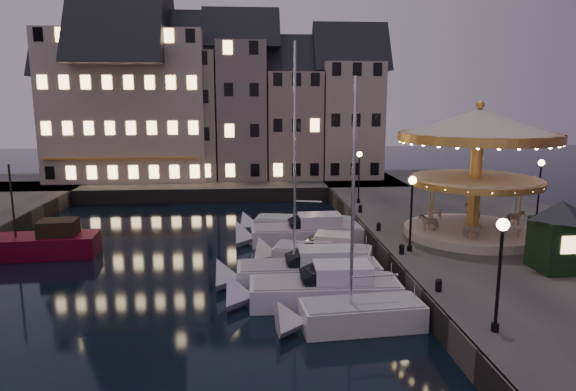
{
  "coord_description": "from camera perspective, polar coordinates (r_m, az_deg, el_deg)",
  "views": [
    {
      "loc": [
        -1.53,
        -25.66,
        9.49
      ],
      "look_at": [
        1.0,
        8.0,
        3.2
      ],
      "focal_mm": 32.0,
      "sensor_mm": 36.0,
      "label": 1
    }
  ],
  "objects": [
    {
      "name": "motorboat_d",
      "position": [
        30.07,
        3.03,
        -6.59
      ],
      "size": [
        6.67,
        3.8,
        2.15
      ],
      "color": "silver",
      "rests_on": "ground"
    },
    {
      "name": "motorboat_e",
      "position": [
        34.64,
        1.41,
        -4.25
      ],
      "size": [
        8.49,
        2.78,
        2.15
      ],
      "color": "silver",
      "rests_on": "ground"
    },
    {
      "name": "townhouse_nc",
      "position": [
        56.03,
        -11.09,
        9.64
      ],
      "size": [
        6.82,
        8.0,
        14.8
      ],
      "color": "gray",
      "rests_on": "quay_north"
    },
    {
      "name": "streetlamp_b",
      "position": [
        28.58,
        13.57,
        -0.79
      ],
      "size": [
        0.44,
        0.44,
        4.17
      ],
      "color": "black",
      "rests_on": "quay_east"
    },
    {
      "name": "streetlamp_d",
      "position": [
        39.54,
        26.2,
        1.51
      ],
      "size": [
        0.44,
        0.44,
        4.17
      ],
      "color": "black",
      "rests_on": "quay_east"
    },
    {
      "name": "quay_north",
      "position": [
        54.76,
        -11.03,
        1.07
      ],
      "size": [
        44.0,
        12.0,
        1.3
      ],
      "primitive_type": "cube",
      "color": "#474442",
      "rests_on": "ground"
    },
    {
      "name": "streetlamp_a",
      "position": [
        19.58,
        22.53,
        -6.51
      ],
      "size": [
        0.44,
        0.44,
        4.17
      ],
      "color": "black",
      "rests_on": "quay_east"
    },
    {
      "name": "townhouse_ne",
      "position": [
        55.88,
        0.57,
        8.8
      ],
      "size": [
        6.16,
        8.0,
        12.8
      ],
      "color": "tan",
      "rests_on": "quay_north"
    },
    {
      "name": "townhouse_na",
      "position": [
        58.51,
        -22.42,
        8.1
      ],
      "size": [
        5.5,
        8.0,
        12.8
      ],
      "color": "tan",
      "rests_on": "quay_north"
    },
    {
      "name": "streetlamp_c",
      "position": [
        41.46,
        7.91,
        2.87
      ],
      "size": [
        0.44,
        0.44,
        4.17
      ],
      "color": "black",
      "rests_on": "quay_east"
    },
    {
      "name": "hotel_corner",
      "position": [
        57.04,
        -17.22,
        10.39
      ],
      "size": [
        17.6,
        9.0,
        16.8
      ],
      "color": "beige",
      "rests_on": "quay_north"
    },
    {
      "name": "bollard_c",
      "position": [
        33.15,
        10.04,
        -3.37
      ],
      "size": [
        0.3,
        0.3,
        0.57
      ],
      "color": "black",
      "rests_on": "quay_east"
    },
    {
      "name": "bollard_b",
      "position": [
        28.5,
        12.52,
        -5.77
      ],
      "size": [
        0.3,
        0.3,
        0.57
      ],
      "color": "black",
      "rests_on": "quay_east"
    },
    {
      "name": "bollard_a",
      "position": [
        23.56,
        16.39,
        -9.46
      ],
      "size": [
        0.3,
        0.3,
        0.57
      ],
      "color": "black",
      "rests_on": "quay_east"
    },
    {
      "name": "quay_east",
      "position": [
        36.35,
        21.21,
        -4.25
      ],
      "size": [
        16.0,
        56.0,
        1.3
      ],
      "primitive_type": "cube",
      "color": "#474442",
      "rests_on": "ground"
    },
    {
      "name": "motorboat_f",
      "position": [
        37.29,
        0.85,
        -3.35
      ],
      "size": [
        7.99,
        3.49,
        10.57
      ],
      "color": "silver",
      "rests_on": "ground"
    },
    {
      "name": "motorboat_c",
      "position": [
        26.96,
        1.43,
        -8.53
      ],
      "size": [
        8.44,
        2.22,
        11.25
      ],
      "color": "silver",
      "rests_on": "ground"
    },
    {
      "name": "red_fishing_boat",
      "position": [
        35.28,
        -26.11,
        -4.98
      ],
      "size": [
        7.64,
        3.12,
        5.94
      ],
      "color": "#580319",
      "rests_on": "ground"
    },
    {
      "name": "motorboat_a",
      "position": [
        22.28,
        6.79,
        -13.23
      ],
      "size": [
        6.25,
        2.46,
        10.28
      ],
      "color": "silver",
      "rests_on": "ground"
    },
    {
      "name": "townhouse_nb",
      "position": [
        57.06,
        -17.18,
        8.88
      ],
      "size": [
        6.16,
        8.0,
        13.8
      ],
      "color": "gray",
      "rests_on": "quay_north"
    },
    {
      "name": "townhouse_nd",
      "position": [
        55.66,
        -5.12,
        10.3
      ],
      "size": [
        5.5,
        8.0,
        15.8
      ],
      "color": "gray",
      "rests_on": "quay_north"
    },
    {
      "name": "carousel",
      "position": [
        32.55,
        20.31,
        4.94
      ],
      "size": [
        9.33,
        9.33,
        8.16
      ],
      "color": "#C4B39D",
      "rests_on": "quay_east"
    },
    {
      "name": "bollard_d",
      "position": [
        38.37,
        8.03,
        -1.41
      ],
      "size": [
        0.3,
        0.3,
        0.57
      ],
      "color": "black",
      "rests_on": "quay_east"
    },
    {
      "name": "motorboat_b",
      "position": [
        24.59,
        3.12,
        -10.55
      ],
      "size": [
        8.09,
        2.42,
        2.15
      ],
      "color": "silver",
      "rests_on": "ground"
    },
    {
      "name": "townhouse_nf",
      "position": [
        56.7,
        6.75,
        9.26
      ],
      "size": [
        6.82,
        8.0,
        13.8
      ],
      "color": "#B1A490",
      "rests_on": "quay_north"
    },
    {
      "name": "ground",
      "position": [
        27.4,
        -0.84,
        -9.71
      ],
      "size": [
        160.0,
        160.0,
        0.0
      ],
      "primitive_type": "plane",
      "color": "black",
      "rests_on": "ground"
    },
    {
      "name": "quaywall_e",
      "position": [
        33.72,
        8.79,
        -4.77
      ],
      "size": [
        0.15,
        44.0,
        1.3
      ],
      "primitive_type": "cube",
      "color": "#47423A",
      "rests_on": "ground"
    },
    {
      "name": "ticket_kiosk",
      "position": [
        27.99,
        27.99,
        -2.74
      ],
      "size": [
        3.38,
        3.38,
        3.96
      ],
      "color": "black",
      "rests_on": "quay_east"
    },
    {
      "name": "quaywall_n",
      "position": [
        48.67,
        -9.49,
        -0.05
      ],
      "size": [
        48.0,
        0.15,
        1.3
      ],
      "primitive_type": "cube",
      "color": "#47423A",
      "rests_on": "ground"
    }
  ]
}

